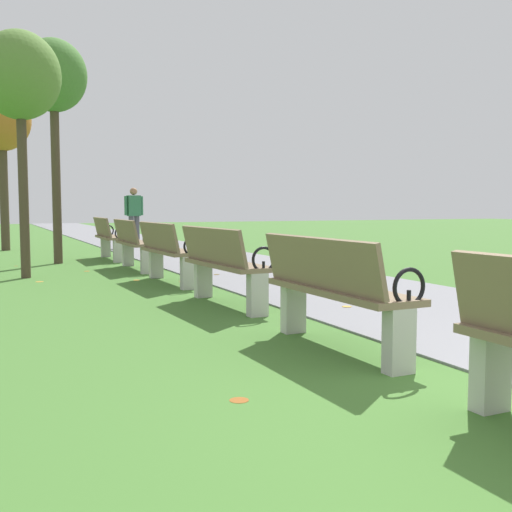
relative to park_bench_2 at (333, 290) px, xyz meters
name	(u,v)px	position (x,y,z in m)	size (l,w,h in m)	color
paved_walkway	(129,241)	(1.96, 15.79, -0.48)	(2.91, 44.00, 0.02)	slate
park_bench_2	(333,290)	(0.00, 0.00, 0.00)	(0.49, 1.61, 0.90)	#7A664C
park_bench_3	(223,264)	(0.00, 2.34, 0.00)	(0.54, 1.62, 0.90)	#7A664C
park_bench_4	(167,251)	(0.00, 4.57, 0.00)	(0.52, 1.61, 0.90)	#7A664C
park_bench_5	(134,243)	(0.00, 6.70, 0.00)	(0.48, 1.60, 0.90)	#7A664C
park_bench_6	(109,237)	(0.00, 8.96, 0.00)	(0.50, 1.61, 0.90)	#7A664C
tree_1	(20,78)	(-1.85, 6.18, 2.62)	(1.24, 1.24, 3.84)	#4C3D2D
tree_2	(53,79)	(-1.09, 8.52, 3.10)	(1.28, 1.28, 4.37)	#4C3D2D
tree_3	(2,122)	(-1.89, 12.80, 2.77)	(1.44, 1.44, 4.12)	#4C3D2D
pedestrian_walking	(134,214)	(1.36, 12.44, 0.44)	(0.53, 0.26, 1.62)	#4C4C56
scattered_leaves	(167,276)	(0.24, 5.45, -0.47)	(5.26, 12.61, 0.02)	brown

